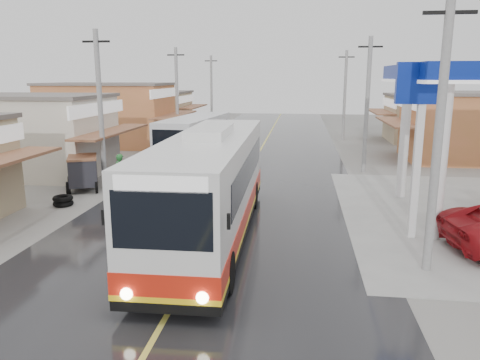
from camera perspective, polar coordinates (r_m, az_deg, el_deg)
The scene contains 11 objects.
ground at distance 15.27m, azimuth -5.00°, elevation -9.54°, with size 120.00×120.00×0.00m, color slate.
road at distance 29.54m, azimuth 1.20°, elevation 1.37°, with size 12.00×90.00×0.02m, color black.
centre_line at distance 29.54m, azimuth 1.20°, elevation 1.39°, with size 0.15×90.00×0.01m, color #D8CC4C.
shopfronts_left at distance 36.12m, azimuth -19.24°, elevation 2.71°, with size 11.00×44.00×5.20m, color tan, non-canonical shape.
utility_poles_left at distance 32.00m, azimuth -11.17°, elevation 1.98°, with size 1.60×50.00×8.00m, color gray, non-canonical shape.
utility_poles_right at distance 29.63m, azimuth 14.79°, elevation 0.97°, with size 1.60×36.00×8.00m, color gray, non-canonical shape.
coach_bus at distance 16.72m, azimuth -3.52°, elevation -0.64°, with size 3.05×12.83×3.99m.
second_bus at distance 31.69m, azimuth -5.51°, elevation 5.08°, with size 3.39×9.42×3.06m.
cyclist at distance 22.79m, azimuth -14.08°, elevation -0.52°, with size 1.35×2.19×2.23m.
tricycle_near at distance 25.23m, azimuth -18.63°, elevation 1.08°, with size 2.29×2.53×1.76m.
tyre_stack at distance 22.60m, azimuth -20.77°, elevation -2.38°, with size 0.90×0.90×0.46m.
Camera 1 is at (3.12, -13.81, 5.73)m, focal length 35.00 mm.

